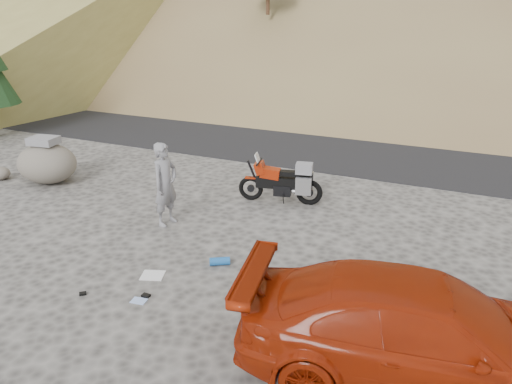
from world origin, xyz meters
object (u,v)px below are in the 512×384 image
Objects in this scene: boulder at (47,163)px; red_car at (417,376)px; man at (168,223)px; motorcycle at (284,182)px.

red_car is at bearing -19.67° from boulder.
boulder is at bearing 59.53° from red_car.
boulder is (-10.51, 3.76, 0.56)m from red_car.
man is 0.39× the size of red_car.
red_car is at bearing -65.04° from motorcycle.
red_car is 11.17m from boulder.
man is (-1.94, -2.29, -0.54)m from motorcycle.
boulder reaches higher than motorcycle.
motorcycle is 1.20× the size of boulder.
red_car is at bearing -108.42° from man.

